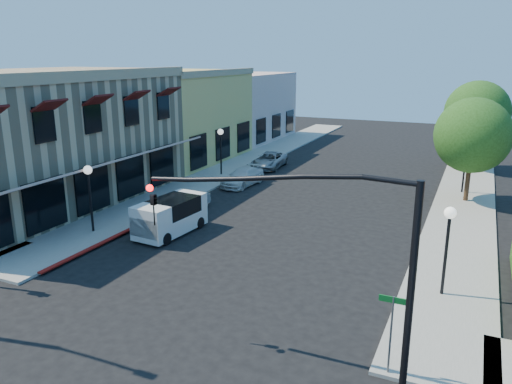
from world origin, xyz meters
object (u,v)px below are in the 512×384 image
at_px(parked_car_d, 269,160).
at_px(lamppost_right_far, 466,153).
at_px(street_name_sign, 392,323).
at_px(lamppost_left_far, 221,140).
at_px(parked_car_c, 243,177).
at_px(lamppost_right_near, 449,229).
at_px(lamppost_left_near, 89,182).
at_px(parked_car_a, 164,211).
at_px(street_tree_b, 477,113).
at_px(signal_mast_arm, 331,242).
at_px(white_van, 170,214).
at_px(parked_car_b, 190,203).
at_px(street_tree_a, 473,135).

bearing_deg(parked_car_d, lamppost_right_far, -12.05).
xyz_separation_m(street_name_sign, parked_car_d, (-13.70, 23.80, -1.08)).
relative_size(lamppost_left_far, parked_car_c, 0.87).
height_order(street_name_sign, lamppost_right_near, lamppost_right_near).
height_order(lamppost_left_near, parked_car_a, lamppost_left_near).
height_order(street_name_sign, parked_car_a, street_name_sign).
height_order(lamppost_left_near, parked_car_c, lamppost_left_near).
relative_size(street_name_sign, parked_car_c, 0.61).
height_order(street_name_sign, parked_car_c, street_name_sign).
xyz_separation_m(lamppost_right_far, parked_car_d, (-14.70, 2.00, -2.12)).
height_order(street_tree_b, parked_car_d, street_tree_b).
bearing_deg(street_name_sign, parked_car_c, 126.59).
bearing_deg(parked_car_c, signal_mast_arm, -52.88).
height_order(signal_mast_arm, parked_car_a, signal_mast_arm).
height_order(lamppost_right_far, white_van, lamppost_right_far).
distance_m(street_tree_b, signal_mast_arm, 30.65).
bearing_deg(lamppost_right_far, lamppost_left_near, -136.74).
bearing_deg(street_name_sign, lamppost_left_near, 160.07).
height_order(lamppost_right_near, parked_car_a, lamppost_right_near).
distance_m(lamppost_left_far, parked_car_d, 5.08).
relative_size(lamppost_left_far, parked_car_a, 0.96).
xyz_separation_m(signal_mast_arm, parked_car_d, (-12.06, 24.50, -3.47)).
relative_size(lamppost_right_near, parked_car_a, 0.96).
bearing_deg(lamppost_left_near, lamppost_left_far, 90.00).
bearing_deg(signal_mast_arm, street_tree_b, 84.49).
bearing_deg(street_tree_b, lamppost_left_near, -125.79).
relative_size(lamppost_left_far, white_van, 0.84).
relative_size(street_name_sign, parked_car_d, 0.56).
distance_m(lamppost_right_far, white_van, 19.70).
bearing_deg(parked_car_b, street_tree_b, 46.27).
bearing_deg(lamppost_right_far, parked_car_d, 172.25).
relative_size(street_tree_b, parked_car_c, 1.70).
bearing_deg(street_tree_a, lamppost_left_far, 180.00).
bearing_deg(parked_car_d, parked_car_b, -92.60).
bearing_deg(street_name_sign, parked_car_d, 119.93).
bearing_deg(lamppost_left_far, lamppost_right_near, -39.47).
relative_size(street_tree_a, parked_car_c, 1.57).
bearing_deg(white_van, lamppost_left_far, 106.54).
xyz_separation_m(street_name_sign, parked_car_b, (-13.32, 10.96, -1.15)).
bearing_deg(white_van, street_tree_b, 58.76).
height_order(white_van, parked_car_b, white_van).
distance_m(lamppost_left_near, lamppost_right_near, 17.00).
height_order(street_tree_b, lamppost_left_near, street_tree_b).
distance_m(lamppost_left_far, lamppost_right_near, 22.02).
bearing_deg(lamppost_right_near, street_name_sign, -99.78).
xyz_separation_m(lamppost_right_far, white_van, (-13.31, -14.43, -1.69)).
height_order(street_tree_a, lamppost_left_far, street_tree_a).
bearing_deg(parked_car_b, lamppost_left_near, -123.37).
bearing_deg(street_tree_a, white_van, -137.59).
bearing_deg(signal_mast_arm, lamppost_right_near, 67.88).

